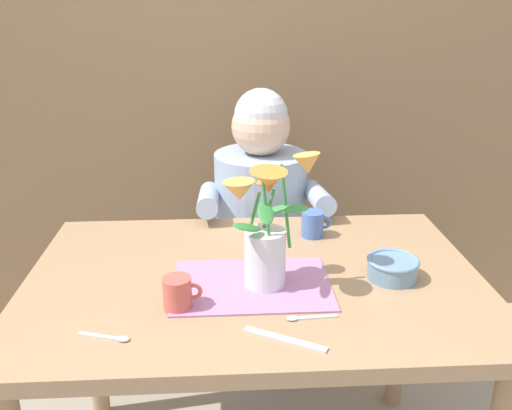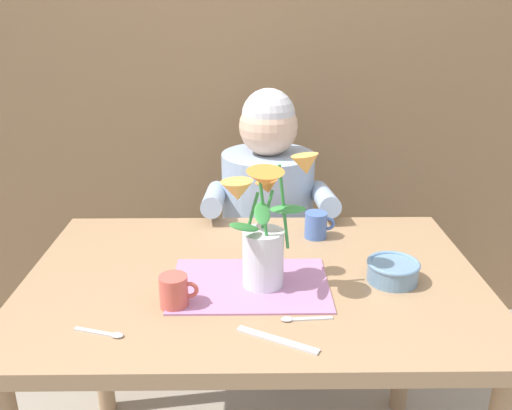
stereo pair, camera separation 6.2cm
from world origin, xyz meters
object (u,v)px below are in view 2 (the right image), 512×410
at_px(dinner_knife, 277,340).
at_px(tea_cup, 316,225).
at_px(ceramic_bowl, 393,270).
at_px(flower_vase, 264,231).
at_px(ceramic_mug, 174,291).
at_px(seated_person, 268,239).

xyz_separation_m(dinner_knife, tea_cup, (0.14, 0.54, 0.04)).
distance_m(ceramic_bowl, tea_cup, 0.32).
bearing_deg(flower_vase, dinner_knife, -84.19).
bearing_deg(ceramic_mug, ceramic_bowl, 12.11).
bearing_deg(ceramic_bowl, flower_vase, -175.98).
height_order(flower_vase, ceramic_mug, flower_vase).
bearing_deg(seated_person, flower_vase, -96.98).
distance_m(flower_vase, dinner_knife, 0.28).
xyz_separation_m(ceramic_bowl, tea_cup, (-0.17, 0.28, 0.01)).
bearing_deg(ceramic_mug, seated_person, 72.26).
height_order(flower_vase, ceramic_bowl, flower_vase).
relative_size(flower_vase, ceramic_bowl, 2.58).
xyz_separation_m(flower_vase, ceramic_mug, (-0.21, -0.09, -0.11)).
bearing_deg(flower_vase, tea_cup, 60.64).
bearing_deg(dinner_knife, flower_vase, 124.15).
bearing_deg(tea_cup, ceramic_bowl, -59.11).
distance_m(tea_cup, ceramic_mug, 0.55).
height_order(seated_person, dinner_knife, seated_person).
bearing_deg(tea_cup, dinner_knife, -105.12).
distance_m(seated_person, ceramic_mug, 0.83).
bearing_deg(seated_person, tea_cup, -74.25).
height_order(seated_person, ceramic_bowl, seated_person).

